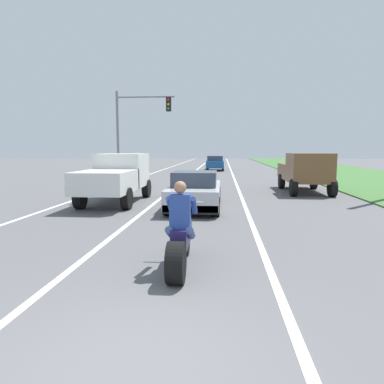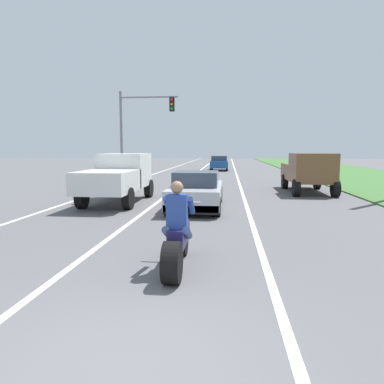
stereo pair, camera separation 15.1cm
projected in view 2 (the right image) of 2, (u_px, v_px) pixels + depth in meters
ground_plane at (117, 368)px, 3.51m from camera, size 160.00×160.00×0.00m
lane_stripe_left_solid at (132, 181)px, 23.80m from camera, size 0.14×120.00×0.01m
lane_stripe_right_solid at (239, 182)px, 23.07m from camera, size 0.14×120.00×0.01m
lane_stripe_centre_dashed at (185, 182)px, 23.44m from camera, size 0.14×120.00×0.01m
motorcycle_with_rider at (177, 238)px, 6.26m from camera, size 0.70×2.21×1.62m
sports_car_silver at (197, 191)px, 12.98m from camera, size 1.84×4.30×1.37m
pickup_truck_left_lane_white at (118, 176)px, 14.33m from camera, size 2.02×4.80×1.98m
pickup_truck_right_shoulder_brown at (308, 170)px, 17.72m from camera, size 2.02×4.80×1.98m
traffic_light_mast_near at (138, 122)px, 23.54m from camera, size 3.96×0.34×6.00m
distant_car_far_ahead at (219, 163)px, 36.23m from camera, size 1.80×4.00×1.50m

